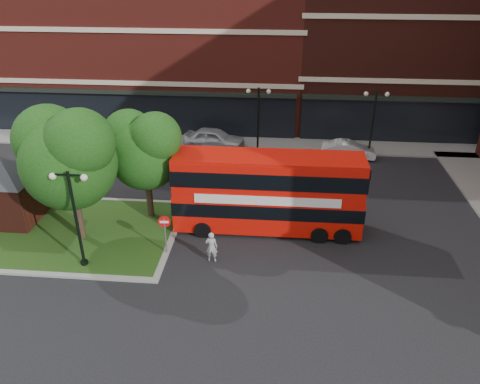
# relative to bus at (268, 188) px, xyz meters

# --- Properties ---
(ground) EXTENTS (120.00, 120.00, 0.00)m
(ground) POSITION_rel_bus_xyz_m (-3.05, -4.37, -2.46)
(ground) COLOR black
(ground) RESTS_ON ground
(pavement_far) EXTENTS (44.00, 3.00, 0.12)m
(pavement_far) POSITION_rel_bus_xyz_m (-3.05, 12.13, -2.40)
(pavement_far) COLOR slate
(pavement_far) RESTS_ON ground
(terrace_far_left) EXTENTS (26.00, 12.00, 14.00)m
(terrace_far_left) POSITION_rel_bus_xyz_m (-11.05, 19.63, 4.54)
(terrace_far_left) COLOR maroon
(terrace_far_left) RESTS_ON ground
(terrace_far_right) EXTENTS (18.00, 12.00, 16.00)m
(terrace_far_right) POSITION_rel_bus_xyz_m (10.95, 19.63, 5.54)
(terrace_far_right) COLOR #471911
(terrace_far_right) RESTS_ON ground
(traffic_island) EXTENTS (12.60, 7.60, 0.15)m
(traffic_island) POSITION_rel_bus_xyz_m (-11.05, -1.37, -2.39)
(traffic_island) COLOR gray
(traffic_island) RESTS_ON ground
(kiosk) EXTENTS (6.51, 6.51, 3.60)m
(kiosk) POSITION_rel_bus_xyz_m (-14.05, -0.37, -0.14)
(kiosk) COLOR #471911
(kiosk) RESTS_ON traffic_island
(tree_island_west) EXTENTS (5.40, 4.71, 7.21)m
(tree_island_west) POSITION_rel_bus_xyz_m (-9.64, -1.79, 2.34)
(tree_island_west) COLOR #2D2116
(tree_island_west) RESTS_ON ground
(tree_island_east) EXTENTS (4.46, 3.90, 6.29)m
(tree_island_east) POSITION_rel_bus_xyz_m (-6.63, 0.69, 1.79)
(tree_island_east) COLOR #2D2116
(tree_island_east) RESTS_ON ground
(lamp_island) EXTENTS (1.72, 0.36, 5.00)m
(lamp_island) POSITION_rel_bus_xyz_m (-8.55, -4.17, 0.37)
(lamp_island) COLOR black
(lamp_island) RESTS_ON ground
(lamp_far_left) EXTENTS (1.72, 0.36, 5.00)m
(lamp_far_left) POSITION_rel_bus_xyz_m (-1.05, 10.13, 0.37)
(lamp_far_left) COLOR black
(lamp_far_left) RESTS_ON ground
(lamp_far_right) EXTENTS (1.72, 0.36, 5.00)m
(lamp_far_right) POSITION_rel_bus_xyz_m (6.95, 10.13, 0.37)
(lamp_far_right) COLOR black
(lamp_far_right) RESTS_ON ground
(bus) EXTENTS (9.80, 2.29, 3.74)m
(bus) POSITION_rel_bus_xyz_m (0.00, 0.00, 0.00)
(bus) COLOR red
(bus) RESTS_ON ground
(woman) EXTENTS (0.59, 0.39, 1.60)m
(woman) POSITION_rel_bus_xyz_m (-2.55, -3.20, -1.65)
(woman) COLOR #969699
(woman) RESTS_ON ground
(car_silver) EXTENTS (4.77, 2.42, 1.56)m
(car_silver) POSITION_rel_bus_xyz_m (-4.36, 11.12, -1.68)
(car_silver) COLOR silver
(car_silver) RESTS_ON ground
(car_white) EXTENTS (3.86, 1.52, 1.25)m
(car_white) POSITION_rel_bus_xyz_m (5.50, 10.13, -1.83)
(car_white) COLOR white
(car_white) RESTS_ON ground
(no_entry_sign) EXTENTS (0.61, 0.10, 2.20)m
(no_entry_sign) POSITION_rel_bus_xyz_m (-4.85, -2.87, -0.88)
(no_entry_sign) COLOR slate
(no_entry_sign) RESTS_ON ground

